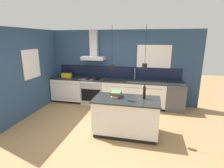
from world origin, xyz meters
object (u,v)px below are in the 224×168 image
Objects in this scene: yellow_toolbox at (67,75)px; dishwasher at (175,97)px; red_supply_box at (115,94)px; oven_range at (94,91)px; bottle_on_island at (144,92)px; book_stack at (116,94)px.

dishwasher is at bearing -0.00° from yellow_toolbox.
red_supply_box is 2.78m from yellow_toolbox.
bottle_on_island is (1.87, -1.73, 0.61)m from oven_range.
yellow_toolbox is (-1.03, 0.00, 0.54)m from oven_range.
dishwasher is at bearing 0.09° from oven_range.
red_supply_box is (-0.71, 0.02, -0.10)m from bottle_on_island.
book_stack is at bearing -133.04° from dishwasher.
bottle_on_island is 0.72m from red_supply_box.
red_supply_box is at bearing -133.91° from dishwasher.
book_stack is at bearing -55.71° from oven_range.
bottle_on_island is 0.69m from book_stack.
red_supply_box is at bearing 178.49° from bottle_on_island.
red_supply_box is (-0.03, 0.02, -0.02)m from book_stack.
red_supply_box is (1.16, -1.71, 0.51)m from oven_range.
book_stack is at bearing -38.21° from yellow_toolbox.
book_stack is 1.00× the size of yellow_toolbox.
oven_range is 2.50× the size of bottle_on_island.
bottle_on_island reaches higher than book_stack.
bottle_on_island is at bearing 0.50° from book_stack.
oven_range is 2.62m from bottle_on_island.
yellow_toolbox is at bearing 180.00° from dishwasher.
book_stack reaches higher than dishwasher.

